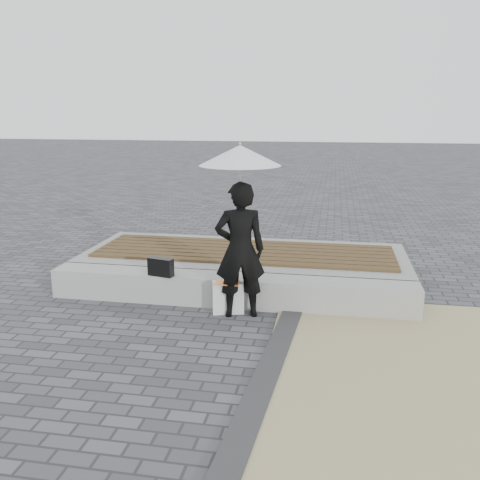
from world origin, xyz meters
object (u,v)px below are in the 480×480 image
(handbag, at_px, (161,267))
(parasol, at_px, (240,155))
(canvas_tote, at_px, (228,297))
(seating_ledge, at_px, (229,290))
(woman, at_px, (240,250))

(handbag, bearing_deg, parasol, 2.63)
(canvas_tote, bearing_deg, seating_ledge, 84.32)
(seating_ledge, xyz_separation_m, woman, (0.22, -0.38, 0.67))
(parasol, relative_size, handbag, 3.65)
(seating_ledge, relative_size, canvas_tote, 11.83)
(seating_ledge, relative_size, handbag, 14.35)
(woman, bearing_deg, canvas_tote, -33.69)
(parasol, distance_m, handbag, 1.91)
(handbag, distance_m, canvas_tote, 1.02)
(handbag, relative_size, canvas_tote, 0.82)
(canvas_tote, bearing_deg, parasol, -32.70)
(parasol, bearing_deg, woman, 104.04)
(woman, height_order, canvas_tote, woman)
(seating_ledge, relative_size, parasol, 3.93)
(seating_ledge, xyz_separation_m, parasol, (0.22, -0.38, 1.85))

